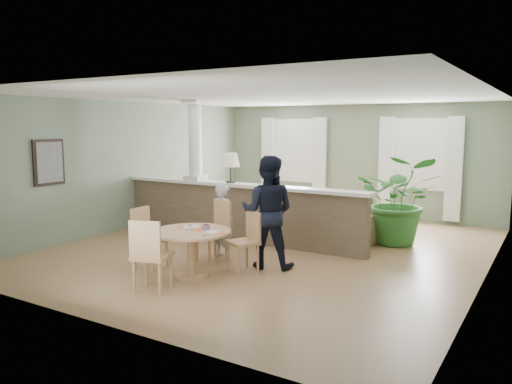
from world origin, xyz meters
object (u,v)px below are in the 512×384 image
Objects in this scene: sofa at (313,215)px; child_person at (223,221)px; chair_side at (147,235)px; dining_table at (192,240)px; man_person at (268,212)px; houseplant at (400,200)px; chair_far_boy at (216,228)px; chair_far_man at (247,238)px; chair_near at (150,253)px.

sofa is 2.45m from child_person.
dining_table is at bearing -93.63° from chair_side.
child_person is at bearing -22.95° from man_person.
houseplant is at bearing -41.65° from chair_side.
dining_table is at bearing -57.66° from chair_far_boy.
man_person is at bearing -59.98° from chair_side.
chair_side is at bearing -125.97° from chair_far_man.
chair_near is at bearing -114.52° from houseplant.
houseplant is 1.32× the size of child_person.
man_person is at bearing 86.69° from chair_far_man.
man_person is (-1.33, -2.59, 0.04)m from houseplant.
houseplant is 4.14m from dining_table.
chair_side is at bearing -97.35° from sofa.
chair_side reaches higher than dining_table.
chair_far_boy is 1.11m from chair_side.
houseplant reaches higher than chair_far_boy.
man_person is at bearing 29.01° from chair_far_boy.
houseplant is at bearing 70.35° from chair_far_boy.
houseplant is 0.95× the size of man_person.
chair_far_boy is at bearing 103.19° from dining_table.
houseplant is 3.53m from chair_far_boy.
chair_side is at bearing -109.86° from chair_far_boy.
chair_far_boy reaches higher than chair_far_man.
chair_far_man is 0.52m from man_person.
child_person is at bearing 116.73° from chair_far_boy.
sofa is 2.20× the size of child_person.
chair_near reaches higher than dining_table.
child_person is (-0.24, 1.12, 0.07)m from dining_table.
chair_far_boy is 1.06× the size of chair_side.
child_person is at bearing -131.79° from houseplant.
houseplant is at bearing -132.67° from chair_near.
houseplant is 3.29m from chair_far_man.
chair_side is (-1.39, -0.71, 0.02)m from chair_far_man.
dining_table is at bearing -110.70° from chair_near.
sofa is at bearing -112.68° from chair_near.
chair_near is 1.97m from child_person.
man_person reaches higher than sofa.
chair_far_boy is (-0.51, -2.62, 0.15)m from sofa.
man_person is (1.58, 1.02, 0.35)m from chair_side.
houseplant is 1.45× the size of dining_table.
chair_side is 0.54× the size of man_person.
chair_far_boy is (-0.21, 0.88, -0.00)m from dining_table.
chair_far_boy is at bearing -165.79° from chair_far_man.
man_person reaches higher than child_person.
man_person is at bearing 56.93° from dining_table.
child_person is at bearing -91.03° from sofa.
chair_side is 1.91m from man_person.
chair_near is 2.03m from man_person.
chair_near is 0.79× the size of child_person.
chair_near is (0.17, -1.72, -0.00)m from chair_far_boy.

